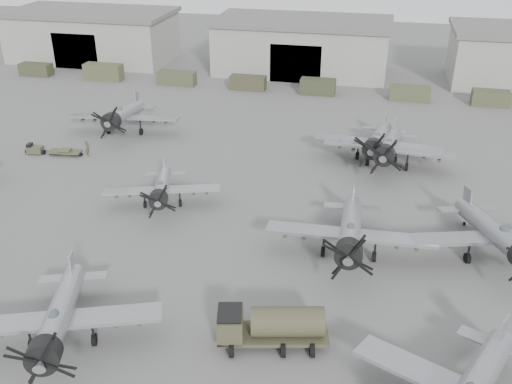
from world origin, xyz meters
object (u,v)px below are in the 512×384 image
(aircraft_mid_1, at_px, (161,188))
(aircraft_far_0, at_px, (123,115))
(ground_crew, at_px, (87,148))
(aircraft_near_1, at_px, (58,319))
(fuel_tanker, at_px, (271,324))
(aircraft_mid_3, at_px, (498,236))
(tug_trailer, at_px, (47,150))
(aircraft_mid_2, at_px, (350,233))
(aircraft_far_1, at_px, (389,147))
(aircraft_extra_876, at_px, (378,141))

(aircraft_mid_1, height_order, aircraft_far_0, aircraft_far_0)
(aircraft_far_0, relative_size, ground_crew, 7.24)
(aircraft_near_1, xyz_separation_m, fuel_tanker, (13.23, 3.45, -0.80))
(aircraft_mid_3, xyz_separation_m, tug_trailer, (-47.09, 11.99, -2.05))
(aircraft_mid_2, relative_size, aircraft_far_1, 0.98)
(aircraft_near_1, xyz_separation_m, ground_crew, (-13.27, 29.26, -1.45))
(tug_trailer, bearing_deg, aircraft_far_1, 1.12)
(aircraft_extra_876, bearing_deg, aircraft_far_0, -176.84)
(aircraft_near_1, distance_m, fuel_tanker, 13.70)
(aircraft_mid_2, xyz_separation_m, aircraft_far_0, (-29.42, 21.77, 0.01))
(aircraft_near_1, bearing_deg, aircraft_mid_3, 9.82)
(aircraft_mid_1, bearing_deg, fuel_tanker, -66.87)
(tug_trailer, bearing_deg, aircraft_near_1, -63.41)
(aircraft_far_1, xyz_separation_m, aircraft_extra_876, (-1.20, 1.45, 0.00))
(aircraft_far_1, relative_size, fuel_tanker, 1.85)
(fuel_tanker, distance_m, tug_trailer, 40.21)
(aircraft_mid_2, xyz_separation_m, aircraft_mid_3, (11.50, 2.06, 0.02))
(aircraft_far_0, bearing_deg, aircraft_near_1, -78.69)
(fuel_tanker, distance_m, ground_crew, 37.00)
(aircraft_mid_2, bearing_deg, aircraft_mid_3, 8.43)
(aircraft_near_1, xyz_separation_m, aircraft_extra_876, (19.02, 34.68, 0.14))
(aircraft_extra_876, xyz_separation_m, tug_trailer, (-37.14, -6.07, -2.07))
(aircraft_near_1, distance_m, aircraft_extra_876, 39.56)
(fuel_tanker, xyz_separation_m, tug_trailer, (-31.34, 25.16, -1.13))
(aircraft_near_1, distance_m, aircraft_mid_3, 33.41)
(aircraft_near_1, bearing_deg, aircraft_far_0, 88.18)
(aircraft_far_0, xyz_separation_m, aircraft_extra_876, (30.96, -1.64, 0.03))
(aircraft_near_1, relative_size, fuel_tanker, 1.73)
(aircraft_mid_3, height_order, fuel_tanker, aircraft_mid_3)
(aircraft_far_1, distance_m, ground_crew, 33.76)
(aircraft_mid_2, bearing_deg, aircraft_mid_1, 162.71)
(aircraft_mid_1, distance_m, aircraft_mid_2, 18.68)
(aircraft_far_1, xyz_separation_m, ground_crew, (-33.49, -3.97, -1.58))
(aircraft_mid_1, bearing_deg, aircraft_mid_2, -32.87)
(aircraft_near_1, height_order, fuel_tanker, aircraft_near_1)
(fuel_tanker, height_order, tug_trailer, fuel_tanker)
(aircraft_far_1, xyz_separation_m, tug_trailer, (-38.33, -4.62, -2.07))
(fuel_tanker, bearing_deg, aircraft_mid_2, 56.36)
(aircraft_mid_2, distance_m, fuel_tanker, 11.93)
(aircraft_mid_1, height_order, tug_trailer, aircraft_mid_1)
(fuel_tanker, bearing_deg, tug_trailer, 128.54)
(aircraft_far_0, height_order, tug_trailer, aircraft_far_0)
(aircraft_mid_1, relative_size, aircraft_far_0, 0.80)
(aircraft_mid_1, bearing_deg, aircraft_far_1, 16.08)
(aircraft_mid_2, height_order, aircraft_far_0, aircraft_far_0)
(aircraft_near_1, distance_m, aircraft_mid_2, 22.75)
(aircraft_mid_1, bearing_deg, aircraft_extra_876, 20.42)
(aircraft_extra_876, relative_size, tug_trailer, 2.20)
(aircraft_near_1, height_order, ground_crew, aircraft_near_1)
(ground_crew, bearing_deg, tug_trailer, 79.92)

